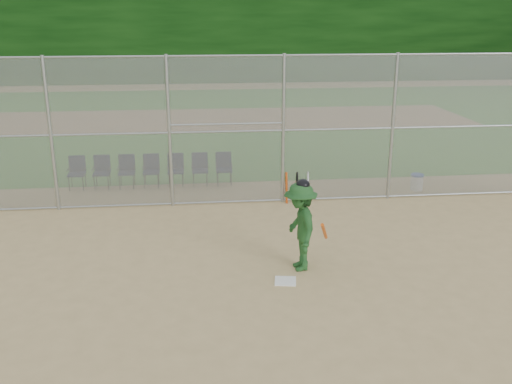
{
  "coord_description": "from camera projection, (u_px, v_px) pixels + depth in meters",
  "views": [
    {
      "loc": [
        -1.33,
        -9.77,
        5.01
      ],
      "look_at": [
        0.0,
        2.5,
        1.1
      ],
      "focal_mm": 40.0,
      "sensor_mm": 36.0,
      "label": 1
    }
  ],
  "objects": [
    {
      "name": "chair_1",
      "position": [
        102.0,
        173.0,
        16.81
      ],
      "size": [
        0.54,
        0.52,
        0.96
      ],
      "primitive_type": null,
      "color": "black",
      "rests_on": "ground"
    },
    {
      "name": "chair_5",
      "position": [
        200.0,
        170.0,
        17.11
      ],
      "size": [
        0.54,
        0.52,
        0.96
      ],
      "primitive_type": null,
      "color": "black",
      "rests_on": "ground"
    },
    {
      "name": "ground",
      "position": [
        270.0,
        286.0,
        10.91
      ],
      "size": [
        100.0,
        100.0,
        0.0
      ],
      "primitive_type": "plane",
      "color": "tan",
      "rests_on": "ground"
    },
    {
      "name": "spare_bats",
      "position": [
        297.0,
        187.0,
        15.59
      ],
      "size": [
        0.66,
        0.27,
        0.85
      ],
      "color": "#D84C14",
      "rests_on": "ground"
    },
    {
      "name": "chair_4",
      "position": [
        176.0,
        170.0,
        17.04
      ],
      "size": [
        0.54,
        0.52,
        0.96
      ],
      "primitive_type": null,
      "color": "black",
      "rests_on": "ground"
    },
    {
      "name": "dirt_patch_far",
      "position": [
        222.0,
        119.0,
        27.96
      ],
      "size": [
        24.0,
        24.0,
        0.0
      ],
      "primitive_type": "plane",
      "color": "tan",
      "rests_on": "ground"
    },
    {
      "name": "water_cooler",
      "position": [
        417.0,
        182.0,
        16.73
      ],
      "size": [
        0.38,
        0.38,
        0.48
      ],
      "color": "white",
      "rests_on": "ground"
    },
    {
      "name": "grass_strip",
      "position": [
        222.0,
        119.0,
        27.96
      ],
      "size": [
        100.0,
        100.0,
        0.0
      ],
      "primitive_type": "plane",
      "color": "#2B6D20",
      "rests_on": "ground"
    },
    {
      "name": "chair_2",
      "position": [
        127.0,
        172.0,
        16.89
      ],
      "size": [
        0.54,
        0.52,
        0.96
      ],
      "primitive_type": null,
      "color": "black",
      "rests_on": "ground"
    },
    {
      "name": "home_plate",
      "position": [
        285.0,
        281.0,
        11.08
      ],
      "size": [
        0.47,
        0.47,
        0.02
      ],
      "primitive_type": "cube",
      "rotation": [
        0.0,
        0.0,
        -0.16
      ],
      "color": "white",
      "rests_on": "ground"
    },
    {
      "name": "treeline",
      "position": [
        218.0,
        1.0,
        28.2
      ],
      "size": [
        81.0,
        60.0,
        11.0
      ],
      "color": "black",
      "rests_on": "ground"
    },
    {
      "name": "chair_3",
      "position": [
        151.0,
        171.0,
        16.96
      ],
      "size": [
        0.54,
        0.52,
        0.96
      ],
      "primitive_type": null,
      "color": "black",
      "rests_on": "ground"
    },
    {
      "name": "chair_0",
      "position": [
        76.0,
        173.0,
        16.74
      ],
      "size": [
        0.54,
        0.52,
        0.96
      ],
      "primitive_type": null,
      "color": "black",
      "rests_on": "ground"
    },
    {
      "name": "chair_6",
      "position": [
        224.0,
        169.0,
        17.19
      ],
      "size": [
        0.54,
        0.52,
        0.96
      ],
      "primitive_type": null,
      "color": "black",
      "rests_on": "ground"
    },
    {
      "name": "backstop_fence",
      "position": [
        246.0,
        129.0,
        15.02
      ],
      "size": [
        16.09,
        0.09,
        4.0
      ],
      "color": "gray",
      "rests_on": "ground"
    },
    {
      "name": "batter_at_plate",
      "position": [
        300.0,
        226.0,
        11.38
      ],
      "size": [
        0.94,
        1.36,
        1.9
      ],
      "color": "#1F4F21",
      "rests_on": "ground"
    }
  ]
}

